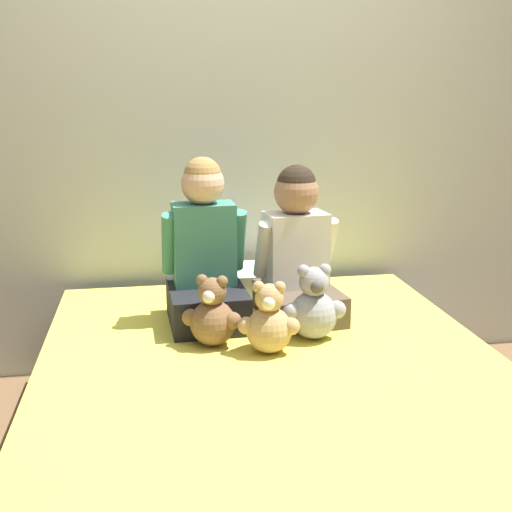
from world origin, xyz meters
name	(u,v)px	position (x,y,z in m)	size (l,w,h in m)	color
ground_plane	(276,486)	(0.00, 0.00, 0.00)	(14.00, 14.00, 0.00)	brown
wall_behind_bed	(231,112)	(0.00, 1.12, 1.25)	(8.00, 0.06, 2.50)	beige
bed	(276,429)	(0.00, 0.00, 0.22)	(1.62, 2.05, 0.45)	#473828
child_on_left	(205,257)	(-0.19, 0.50, 0.71)	(0.34, 0.39, 0.65)	black
child_on_right	(297,253)	(0.18, 0.51, 0.71)	(0.35, 0.40, 0.62)	brown
teddy_bear_held_by_left_child	(212,316)	(-0.19, 0.24, 0.56)	(0.21, 0.17, 0.26)	brown
teddy_bear_held_by_right_child	(314,307)	(0.19, 0.25, 0.57)	(0.24, 0.18, 0.28)	#939399
teddy_bear_between_children	(269,323)	(0.00, 0.14, 0.56)	(0.22, 0.16, 0.26)	tan
pillow_at_headboard	(241,281)	(0.00, 0.85, 0.50)	(0.47, 0.29, 0.11)	white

